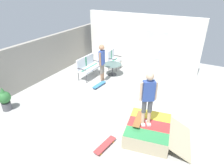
{
  "coord_description": "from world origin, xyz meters",
  "views": [
    {
      "loc": [
        -5.59,
        -2.96,
        4.13
      ],
      "look_at": [
        0.13,
        0.17,
        0.7
      ],
      "focal_mm": 31.02,
      "sensor_mm": 36.0,
      "label": 1
    }
  ],
  "objects_px": {
    "person_watching": "(102,61)",
    "potted_plant": "(5,99)",
    "patio_chair_near_house": "(113,58)",
    "skate_ramp": "(149,130)",
    "skateboard_by_bench": "(99,85)",
    "skateboard_spare": "(105,145)",
    "patio_bench": "(88,65)",
    "patio_table": "(112,67)",
    "skateboard_on_ramp": "(139,119)",
    "person_skater": "(148,96)"
  },
  "relations": [
    {
      "from": "patio_chair_near_house",
      "to": "skateboard_spare",
      "type": "xyz_separation_m",
      "value": [
        -5.08,
        -2.51,
        -0.53
      ]
    },
    {
      "from": "skate_ramp",
      "to": "patio_chair_near_house",
      "type": "relative_size",
      "value": 2.04
    },
    {
      "from": "person_skater",
      "to": "skateboard_spare",
      "type": "distance_m",
      "value": 1.83
    },
    {
      "from": "patio_bench",
      "to": "skateboard_on_ramp",
      "type": "bearing_deg",
      "value": -125.5
    },
    {
      "from": "potted_plant",
      "to": "skateboard_by_bench",
      "type": "bearing_deg",
      "value": -32.56
    },
    {
      "from": "person_watching",
      "to": "skateboard_by_bench",
      "type": "bearing_deg",
      "value": -167.51
    },
    {
      "from": "person_skater",
      "to": "skate_ramp",
      "type": "bearing_deg",
      "value": -69.52
    },
    {
      "from": "person_skater",
      "to": "skateboard_spare",
      "type": "height_order",
      "value": "person_skater"
    },
    {
      "from": "person_skater",
      "to": "potted_plant",
      "type": "height_order",
      "value": "person_skater"
    },
    {
      "from": "patio_chair_near_house",
      "to": "person_watching",
      "type": "distance_m",
      "value": 1.74
    },
    {
      "from": "patio_table",
      "to": "person_watching",
      "type": "height_order",
      "value": "person_watching"
    },
    {
      "from": "patio_chair_near_house",
      "to": "skateboard_by_bench",
      "type": "relative_size",
      "value": 1.25
    },
    {
      "from": "person_skater",
      "to": "skateboard_spare",
      "type": "bearing_deg",
      "value": 139.98
    },
    {
      "from": "skateboard_on_ramp",
      "to": "skateboard_by_bench",
      "type": "bearing_deg",
      "value": 52.85
    },
    {
      "from": "skateboard_by_bench",
      "to": "skateboard_on_ramp",
      "type": "xyz_separation_m",
      "value": [
        -2.01,
        -2.66,
        0.46
      ]
    },
    {
      "from": "person_watching",
      "to": "skateboard_spare",
      "type": "height_order",
      "value": "person_watching"
    },
    {
      "from": "patio_chair_near_house",
      "to": "potted_plant",
      "type": "relative_size",
      "value": 1.11
    },
    {
      "from": "patio_bench",
      "to": "patio_chair_near_house",
      "type": "bearing_deg",
      "value": -21.02
    },
    {
      "from": "skateboard_by_bench",
      "to": "potted_plant",
      "type": "bearing_deg",
      "value": 147.44
    },
    {
      "from": "skateboard_by_bench",
      "to": "patio_chair_near_house",
      "type": "bearing_deg",
      "value": 11.86
    },
    {
      "from": "person_skater",
      "to": "person_watching",
      "type": "bearing_deg",
      "value": 50.21
    },
    {
      "from": "skateboard_by_bench",
      "to": "skateboard_on_ramp",
      "type": "bearing_deg",
      "value": -127.15
    },
    {
      "from": "patio_table",
      "to": "person_watching",
      "type": "relative_size",
      "value": 0.51
    },
    {
      "from": "person_watching",
      "to": "person_skater",
      "type": "relative_size",
      "value": 1.08
    },
    {
      "from": "person_watching",
      "to": "person_skater",
      "type": "bearing_deg",
      "value": -129.79
    },
    {
      "from": "person_skater",
      "to": "potted_plant",
      "type": "xyz_separation_m",
      "value": [
        -1.1,
        4.87,
        -0.96
      ]
    },
    {
      "from": "skate_ramp",
      "to": "potted_plant",
      "type": "xyz_separation_m",
      "value": [
        -1.14,
        4.99,
        0.24
      ]
    },
    {
      "from": "skateboard_spare",
      "to": "skateboard_on_ramp",
      "type": "distance_m",
      "value": 1.23
    },
    {
      "from": "skate_ramp",
      "to": "patio_chair_near_house",
      "type": "height_order",
      "value": "patio_chair_near_house"
    },
    {
      "from": "patio_bench",
      "to": "patio_chair_near_house",
      "type": "distance_m",
      "value": 1.6
    },
    {
      "from": "skateboard_by_bench",
      "to": "skateboard_spare",
      "type": "relative_size",
      "value": 0.99
    },
    {
      "from": "patio_bench",
      "to": "skateboard_on_ramp",
      "type": "height_order",
      "value": "patio_bench"
    },
    {
      "from": "patio_chair_near_house",
      "to": "potted_plant",
      "type": "height_order",
      "value": "patio_chair_near_house"
    },
    {
      "from": "skateboard_by_bench",
      "to": "skateboard_on_ramp",
      "type": "height_order",
      "value": "skateboard_on_ramp"
    },
    {
      "from": "potted_plant",
      "to": "skate_ramp",
      "type": "bearing_deg",
      "value": -77.12
    },
    {
      "from": "patio_bench",
      "to": "patio_chair_near_house",
      "type": "xyz_separation_m",
      "value": [
        1.49,
        -0.57,
        -0.0
      ]
    },
    {
      "from": "patio_bench",
      "to": "person_skater",
      "type": "height_order",
      "value": "person_skater"
    },
    {
      "from": "patio_chair_near_house",
      "to": "person_skater",
      "type": "xyz_separation_m",
      "value": [
        -4.12,
        -3.31,
        0.81
      ]
    },
    {
      "from": "patio_table",
      "to": "skateboard_spare",
      "type": "height_order",
      "value": "patio_table"
    },
    {
      "from": "patio_chair_near_house",
      "to": "skateboard_spare",
      "type": "distance_m",
      "value": 5.69
    },
    {
      "from": "person_watching",
      "to": "potted_plant",
      "type": "bearing_deg",
      "value": 152.0
    },
    {
      "from": "skate_ramp",
      "to": "person_watching",
      "type": "height_order",
      "value": "person_watching"
    },
    {
      "from": "patio_bench",
      "to": "patio_chair_near_house",
      "type": "height_order",
      "value": "same"
    },
    {
      "from": "patio_bench",
      "to": "skateboard_by_bench",
      "type": "height_order",
      "value": "patio_bench"
    },
    {
      "from": "patio_bench",
      "to": "person_watching",
      "type": "height_order",
      "value": "person_watching"
    },
    {
      "from": "patio_chair_near_house",
      "to": "skateboard_spare",
      "type": "bearing_deg",
      "value": -153.76
    },
    {
      "from": "patio_chair_near_house",
      "to": "potted_plant",
      "type": "distance_m",
      "value": 5.45
    },
    {
      "from": "skate_ramp",
      "to": "patio_chair_near_house",
      "type": "xyz_separation_m",
      "value": [
        4.08,
        3.43,
        0.38
      ]
    },
    {
      "from": "person_watching",
      "to": "skateboard_spare",
      "type": "relative_size",
      "value": 2.17
    },
    {
      "from": "person_skater",
      "to": "patio_bench",
      "type": "bearing_deg",
      "value": 55.85
    }
  ]
}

